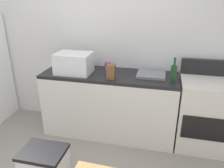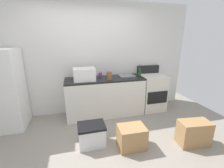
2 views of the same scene
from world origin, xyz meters
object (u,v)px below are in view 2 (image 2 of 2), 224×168
(refrigerator, at_px, (3,90))
(coffee_mug, at_px, (100,75))
(cardboard_box_medium, at_px, (132,137))
(knife_block, at_px, (109,76))
(microwave, at_px, (84,74))
(stove_oven, at_px, (151,92))
(wine_bottle, at_px, (140,73))
(storage_bin, at_px, (92,135))
(cardboard_box_large, at_px, (194,133))

(refrigerator, height_order, coffee_mug, refrigerator)
(cardboard_box_medium, bearing_deg, knife_block, 96.08)
(microwave, xyz_separation_m, coffee_mug, (0.39, 0.25, -0.09))
(coffee_mug, bearing_deg, stove_oven, -7.69)
(microwave, relative_size, wine_bottle, 1.53)
(refrigerator, distance_m, knife_block, 2.12)
(refrigerator, height_order, storage_bin, refrigerator)
(stove_oven, xyz_separation_m, cardboard_box_large, (0.03, -1.47, -0.25))
(knife_block, bearing_deg, storage_bin, -120.89)
(refrigerator, xyz_separation_m, storage_bin, (1.59, -0.99, -0.61))
(microwave, distance_m, knife_block, 0.54)
(coffee_mug, relative_size, cardboard_box_medium, 0.22)
(refrigerator, bearing_deg, knife_block, -3.31)
(refrigerator, bearing_deg, coffee_mug, 6.62)
(microwave, height_order, wine_bottle, wine_bottle)
(stove_oven, distance_m, cardboard_box_medium, 1.67)
(stove_oven, xyz_separation_m, knife_block, (-1.16, -0.18, 0.52))
(refrigerator, xyz_separation_m, wine_bottle, (2.86, -0.05, 0.21))
(wine_bottle, relative_size, knife_block, 1.67)
(microwave, relative_size, coffee_mug, 4.60)
(wine_bottle, height_order, knife_block, wine_bottle)
(microwave, xyz_separation_m, cardboard_box_large, (1.71, -1.40, -0.82))
(refrigerator, height_order, microwave, refrigerator)
(stove_oven, distance_m, cardboard_box_large, 1.50)
(stove_oven, relative_size, coffee_mug, 11.00)
(refrigerator, xyz_separation_m, cardboard_box_medium, (2.23, -1.23, -0.61))
(cardboard_box_large, height_order, cardboard_box_medium, cardboard_box_large)
(wine_bottle, relative_size, cardboard_box_medium, 0.67)
(coffee_mug, distance_m, knife_block, 0.38)
(coffee_mug, bearing_deg, cardboard_box_medium, -80.20)
(stove_oven, relative_size, microwave, 2.39)
(stove_oven, relative_size, cardboard_box_large, 2.12)
(microwave, relative_size, knife_block, 2.56)
(wine_bottle, bearing_deg, stove_oven, 15.06)
(wine_bottle, distance_m, coffee_mug, 0.93)
(coffee_mug, bearing_deg, refrigerator, -173.38)
(knife_block, distance_m, cardboard_box_medium, 1.37)
(wine_bottle, bearing_deg, microwave, 178.55)
(refrigerator, xyz_separation_m, knife_block, (2.11, -0.12, 0.19))
(cardboard_box_large, distance_m, cardboard_box_medium, 1.08)
(cardboard_box_large, height_order, storage_bin, cardboard_box_large)
(knife_block, distance_m, cardboard_box_large, 1.92)
(wine_bottle, bearing_deg, cardboard_box_large, -72.38)
(coffee_mug, height_order, storage_bin, coffee_mug)
(stove_oven, bearing_deg, coffee_mug, 172.31)
(stove_oven, height_order, cardboard_box_large, stove_oven)
(microwave, xyz_separation_m, storage_bin, (0.01, -0.97, -0.84))
(knife_block, bearing_deg, cardboard_box_medium, -83.92)
(microwave, height_order, cardboard_box_large, microwave)
(storage_bin, bearing_deg, coffee_mug, 72.42)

